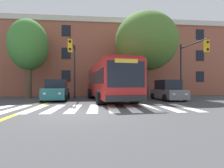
{
  "coord_description": "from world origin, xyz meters",
  "views": [
    {
      "loc": [
        0.93,
        -8.53,
        1.35
      ],
      "look_at": [
        2.33,
        6.06,
        1.46
      ],
      "focal_mm": 28.0,
      "sensor_mm": 36.0,
      "label": 1
    }
  ],
  "objects": [
    {
      "name": "car_grey_far_lane",
      "position": [
        7.52,
        6.83,
        0.84
      ],
      "size": [
        2.21,
        4.3,
        1.84
      ],
      "color": "slate",
      "rests_on": "ground"
    },
    {
      "name": "city_bus",
      "position": [
        2.09,
        7.08,
        1.72
      ],
      "size": [
        3.98,
        11.19,
        3.17
      ],
      "color": "#B22323",
      "rests_on": "ground"
    },
    {
      "name": "traffic_light_overhead",
      "position": [
        -1.14,
        8.03,
        3.78
      ],
      "size": [
        0.4,
        4.51,
        5.55
      ],
      "color": "#28282D",
      "rests_on": "ground"
    },
    {
      "name": "car_red_behind_bus",
      "position": [
        2.09,
        17.12,
        0.86
      ],
      "size": [
        2.23,
        4.49,
        1.91
      ],
      "color": "#AD1E1E",
      "rests_on": "ground"
    },
    {
      "name": "lane_line_yellow_inner",
      "position": [
        -2.8,
        15.83,
        0.0
      ],
      "size": [
        0.12,
        36.0,
        0.01
      ],
      "primitive_type": "cube",
      "color": "gold",
      "rests_on": "ground"
    },
    {
      "name": "car_teal_near_lane",
      "position": [
        -2.54,
        7.54,
        0.84
      ],
      "size": [
        2.36,
        4.55,
        1.87
      ],
      "color": "#236B70",
      "rests_on": "ground"
    },
    {
      "name": "lane_line_yellow_outer",
      "position": [
        -2.64,
        15.83,
        0.0
      ],
      "size": [
        0.12,
        36.0,
        0.01
      ],
      "primitive_type": "cube",
      "color": "gold",
      "rests_on": "ground"
    },
    {
      "name": "building_facade",
      "position": [
        -2.68,
        17.88,
        5.04
      ],
      "size": [
        43.99,
        8.74,
        10.07
      ],
      "color": "#9E5642",
      "rests_on": "ground"
    },
    {
      "name": "traffic_light_near_corner",
      "position": [
        9.92,
        7.19,
        3.81
      ],
      "size": [
        0.53,
        4.04,
        5.63
      ],
      "color": "#28282D",
      "rests_on": "ground"
    },
    {
      "name": "street_tree_curbside_small",
      "position": [
        -6.14,
        10.79,
        5.61
      ],
      "size": [
        5.41,
        5.62,
        8.39
      ],
      "color": "brown",
      "rests_on": "ground"
    },
    {
      "name": "ground_plane",
      "position": [
        0.0,
        0.0,
        0.0
      ],
      "size": [
        120.0,
        120.0,
        0.0
      ],
      "primitive_type": "plane",
      "color": "#424244"
    },
    {
      "name": "crosswalk",
      "position": [
        -0.84,
        1.83,
        0.0
      ],
      "size": [
        15.12,
        4.25,
        0.01
      ],
      "color": "white",
      "rests_on": "ground"
    },
    {
      "name": "street_tree_curbside_large",
      "position": [
        6.38,
        9.74,
        6.05
      ],
      "size": [
        8.38,
        8.31,
        9.18
      ],
      "color": "brown",
      "rests_on": "ground"
    }
  ]
}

